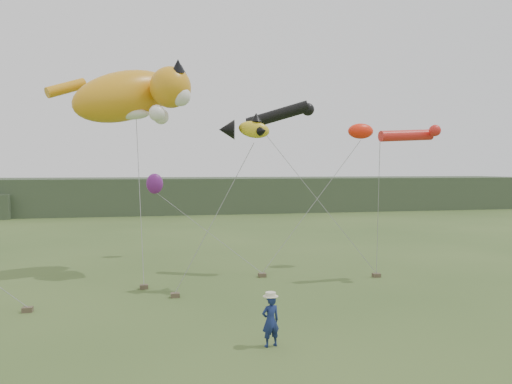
# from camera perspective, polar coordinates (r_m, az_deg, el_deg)

# --- Properties ---
(ground) EXTENTS (120.00, 120.00, 0.00)m
(ground) POSITION_cam_1_polar(r_m,az_deg,el_deg) (16.96, 0.86, -15.03)
(ground) COLOR #385123
(ground) RESTS_ON ground
(headland) EXTENTS (90.00, 13.00, 4.00)m
(headland) POSITION_cam_1_polar(r_m,az_deg,el_deg) (60.52, -11.57, -0.40)
(headland) COLOR #2D3D28
(headland) RESTS_ON ground
(festival_attendant) EXTENTS (0.62, 0.48, 1.50)m
(festival_attendant) POSITION_cam_1_polar(r_m,az_deg,el_deg) (14.92, 1.67, -14.51)
(festival_attendant) COLOR navy
(festival_attendant) RESTS_ON ground
(sandbag_anchors) EXTENTS (15.20, 4.17, 0.18)m
(sandbag_anchors) POSITION_cam_1_polar(r_m,az_deg,el_deg) (21.80, -5.49, -10.76)
(sandbag_anchors) COLOR brown
(sandbag_anchors) RESTS_ON ground
(cat_kite) EXTENTS (7.10, 4.57, 3.78)m
(cat_kite) POSITION_cam_1_polar(r_m,az_deg,el_deg) (25.67, -13.72, 10.73)
(cat_kite) COLOR orange
(cat_kite) RESTS_ON ground
(fish_kite) EXTENTS (2.27, 1.49, 1.15)m
(fish_kite) POSITION_cam_1_polar(r_m,az_deg,el_deg) (21.13, -1.37, 7.22)
(fish_kite) COLOR gold
(fish_kite) RESTS_ON ground
(tube_kites) EXTENTS (8.44, 4.34, 2.10)m
(tube_kites) POSITION_cam_1_polar(r_m,az_deg,el_deg) (24.35, 8.53, 7.96)
(tube_kites) COLOR black
(tube_kites) RESTS_ON ground
(misc_kites) EXTENTS (11.82, 5.74, 3.86)m
(misc_kites) POSITION_cam_1_polar(r_m,az_deg,el_deg) (27.63, 0.71, 4.11)
(misc_kites) COLOR #FD270E
(misc_kites) RESTS_ON ground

